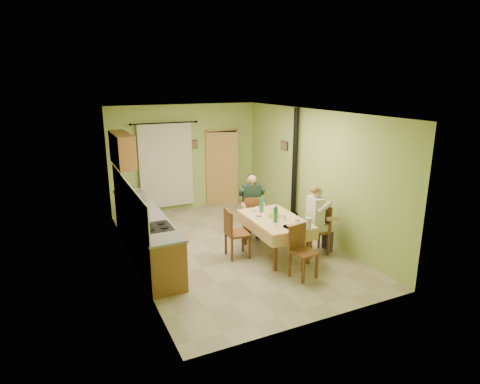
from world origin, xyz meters
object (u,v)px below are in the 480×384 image
chair_right (316,239)px  man_right (317,212)px  chair_far (252,223)px  chair_near (303,262)px  chair_left (237,243)px  dining_table (275,236)px  man_far (252,198)px  stove_flue (294,184)px

chair_right → man_right: 0.59m
chair_far → chair_near: size_ratio=0.98×
chair_far → chair_right: size_ratio=0.92×
chair_near → chair_left: size_ratio=0.96×
dining_table → man_right: (0.77, -0.31, 0.50)m
dining_table → man_far: bearing=89.5°
man_far → chair_near: bearing=-74.7°
dining_table → chair_right: (0.78, -0.31, -0.09)m
chair_near → chair_right: (0.84, 0.77, 0.00)m
chair_left → man_far: man_far is taller
man_right → chair_near: bearing=141.1°
chair_left → man_right: (1.51, -0.52, 0.59)m
stove_flue → chair_far: bearing=-171.3°
man_right → stove_flue: 1.66m
chair_right → stove_flue: size_ratio=0.36×
dining_table → chair_far: 1.09m
dining_table → chair_near: size_ratio=1.72×
dining_table → man_right: bearing=-20.6°
chair_near → chair_left: (-0.69, 1.29, 0.00)m
chair_near → man_far: (0.09, 2.19, 0.59)m
chair_right → chair_left: 1.61m
chair_near → man_far: man_far is taller
dining_table → stove_flue: stove_flue is taller
chair_far → man_right: (0.73, -1.40, 0.59)m
chair_near → chair_left: 1.47m
chair_far → chair_near: chair_near is taller
chair_near → man_far: size_ratio=0.68×
chair_near → man_far: bearing=-104.3°
chair_far → chair_left: bearing=-113.7°
chair_right → man_right: bearing=90.0°
chair_far → man_far: (0.00, 0.01, 0.59)m
dining_table → chair_right: chair_right is taller
chair_right → chair_left: bearing=78.9°
chair_left → chair_far: bearing=142.8°
dining_table → man_far: (0.04, 1.10, 0.50)m
stove_flue → chair_right: bearing=-106.2°
man_right → man_far: bearing=35.0°
chair_right → man_right: man_right is taller
dining_table → chair_near: 1.09m
dining_table → chair_near: chair_near is taller
dining_table → stove_flue: size_ratio=0.58×
chair_right → man_far: 1.70m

